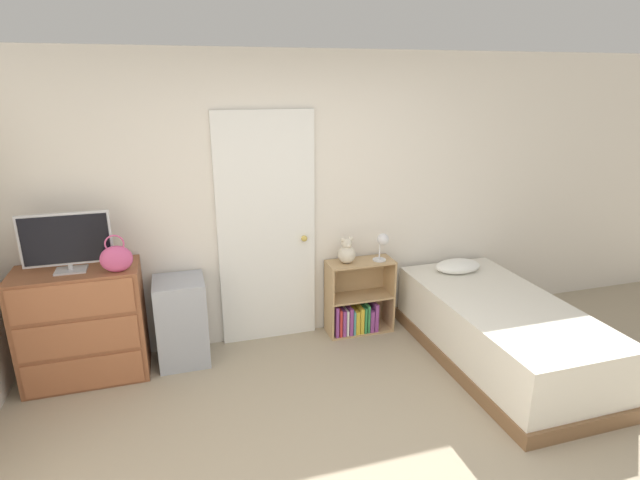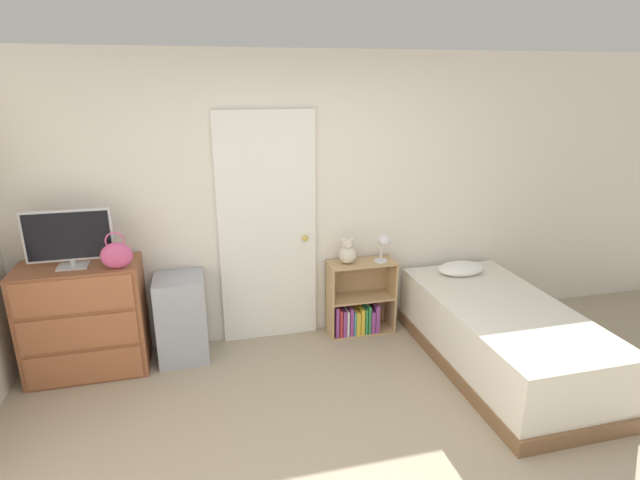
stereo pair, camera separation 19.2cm
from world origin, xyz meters
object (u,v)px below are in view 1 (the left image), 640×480
at_px(tv, 66,241).
at_px(desk_lamp, 382,242).
at_px(handbag, 116,258).
at_px(bed, 500,331).
at_px(bookshelf, 357,306).
at_px(teddy_bear, 347,252).
at_px(storage_bin, 182,321).
at_px(dresser, 83,325).

xyz_separation_m(tv, desk_lamp, (2.58, 0.08, -0.28)).
bearing_deg(handbag, bed, -11.70).
bearing_deg(bookshelf, bed, -41.52).
bearing_deg(bed, teddy_bear, 141.57).
bearing_deg(tv, desk_lamp, 1.73).
bearing_deg(tv, bookshelf, 2.87).
height_order(storage_bin, bookshelf, storage_bin).
relative_size(tv, handbag, 2.17).
bearing_deg(bookshelf, tv, -177.13).
distance_m(dresser, tv, 0.70).
distance_m(storage_bin, bookshelf, 1.61).
xyz_separation_m(tv, storage_bin, (0.76, 0.05, -0.79)).
relative_size(dresser, teddy_bear, 3.75).
bearing_deg(teddy_bear, storage_bin, -177.34).
relative_size(tv, teddy_bear, 2.56).
bearing_deg(teddy_bear, bed, -38.43).
height_order(storage_bin, teddy_bear, teddy_bear).
distance_m(bookshelf, bed, 1.29).
distance_m(storage_bin, desk_lamp, 1.89).
relative_size(bookshelf, desk_lamp, 2.69).
relative_size(tv, desk_lamp, 2.41).
bearing_deg(handbag, teddy_bear, 7.01).
distance_m(tv, desk_lamp, 2.60).
xyz_separation_m(handbag, desk_lamp, (2.24, 0.19, -0.15)).
bearing_deg(bookshelf, handbag, -173.38).
height_order(tv, storage_bin, tv).
bearing_deg(bookshelf, desk_lamp, -10.46).
xyz_separation_m(storage_bin, teddy_bear, (1.49, 0.07, 0.44)).
bearing_deg(handbag, desk_lamp, 4.95).
relative_size(handbag, bed, 0.15).
bearing_deg(storage_bin, bookshelf, 2.47).
bearing_deg(storage_bin, tv, -176.29).
relative_size(dresser, storage_bin, 1.25).
xyz_separation_m(tv, bed, (3.33, -0.74, -0.88)).
relative_size(dresser, tv, 1.46).
bearing_deg(desk_lamp, teddy_bear, 173.01).
xyz_separation_m(handbag, storage_bin, (0.42, 0.17, -0.67)).
xyz_separation_m(dresser, bookshelf, (2.35, 0.10, -0.21)).
bearing_deg(storage_bin, bed, -17.01).
relative_size(handbag, bookshelf, 0.41).
bearing_deg(desk_lamp, dresser, -178.73).
xyz_separation_m(dresser, bed, (3.31, -0.76, -0.18)).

